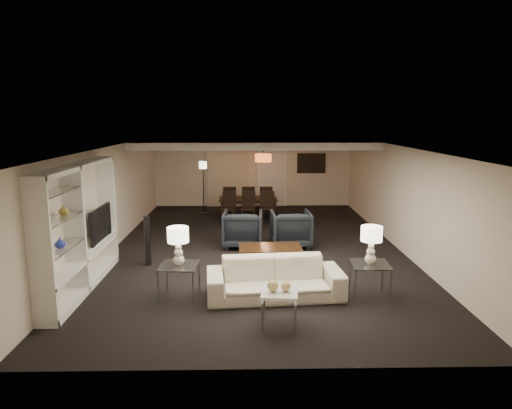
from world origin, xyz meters
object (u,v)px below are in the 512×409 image
object	(u,v)px
chair_nr	(268,208)
vase_amber	(64,210)
pendant_light	(263,158)
floor_speaker	(147,241)
vase_blue	(60,243)
dining_table	(248,208)
side_table_right	(369,280)
chair_fl	(230,200)
coffee_table	(270,258)
sofa	(275,279)
side_table_left	(180,282)
armchair_left	(243,229)
television	(95,223)
chair_nl	(228,208)
table_lamp_left	(178,246)
floor_lamp	(203,188)
chair_fr	(266,200)
armchair_right	(291,229)
chair_nm	(248,208)
chair_fm	(248,200)
table_lamp_right	(371,245)

from	to	relation	value
chair_nr	vase_amber	bearing A→B (deg)	-123.69
pendant_light	floor_speaker	size ratio (longest dim) A/B	0.48
vase_blue	dining_table	size ratio (longest dim) A/B	0.10
side_table_right	chair_fl	bearing A→B (deg)	111.08
coffee_table	vase_blue	world-z (taller)	vase_blue
coffee_table	side_table_right	bearing A→B (deg)	-43.26
chair_nr	sofa	bearing A→B (deg)	-93.25
side_table_left	vase_amber	bearing A→B (deg)	-175.48
armchair_left	television	xyz separation A→B (m)	(-2.95, -2.06, 0.64)
vase_amber	chair_nl	distance (m)	6.61
pendant_light	dining_table	size ratio (longest dim) A/B	0.28
television	pendant_light	bearing A→B (deg)	-33.63
sofa	table_lamp_left	size ratio (longest dim) A/B	3.53
dining_table	floor_lamp	world-z (taller)	floor_lamp
chair_fr	armchair_right	bearing A→B (deg)	98.96
armchair_left	floor_speaker	world-z (taller)	floor_speaker
vase_amber	armchair_right	bearing A→B (deg)	39.51
side_table_right	television	bearing A→B (deg)	166.72
vase_amber	chair_nr	world-z (taller)	vase_amber
sofa	pendant_light	bearing A→B (deg)	84.73
side_table_right	chair_nm	size ratio (longest dim) A/B	0.69
floor_lamp	floor_speaker	bearing A→B (deg)	-97.70
floor_lamp	vase_blue	bearing A→B (deg)	-102.15
side_table_left	chair_nm	xyz separation A→B (m)	(1.25, 5.85, 0.17)
chair_fm	pendant_light	bearing A→B (deg)	129.31
side_table_left	chair_fr	distance (m)	7.38
chair_nl	pendant_light	bearing A→B (deg)	42.28
chair_nl	chair_fm	size ratio (longest dim) A/B	1.00
dining_table	armchair_right	bearing A→B (deg)	-73.67
dining_table	floor_speaker	bearing A→B (deg)	-117.47
pendant_light	chair_fr	world-z (taller)	pendant_light
coffee_table	table_lamp_right	distance (m)	2.44
dining_table	chair_fr	distance (m)	0.90
pendant_light	chair_fm	size ratio (longest dim) A/B	0.55
vase_blue	floor_speaker	size ratio (longest dim) A/B	0.17
vase_blue	floor_speaker	bearing A→B (deg)	68.07
television	vase_amber	world-z (taller)	vase_amber
chair_nl	chair_fl	distance (m)	1.30
coffee_table	chair_nm	xyz separation A→B (m)	(-0.45, 4.25, 0.24)
armchair_right	vase_amber	world-z (taller)	vase_amber
television	chair_fl	xyz separation A→B (m)	(2.50, 5.91, -0.61)
vase_blue	chair_fm	size ratio (longest dim) A/B	0.19
sofa	side_table_left	bearing A→B (deg)	174.97
sofa	television	world-z (taller)	television
floor_speaker	chair_nm	size ratio (longest dim) A/B	1.14
side_table_right	vase_amber	world-z (taller)	vase_amber
chair_fl	sofa	bearing A→B (deg)	99.27
dining_table	television	bearing A→B (deg)	-122.44
armchair_left	table_lamp_right	world-z (taller)	table_lamp_right
chair_fm	armchair_left	bearing A→B (deg)	84.62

